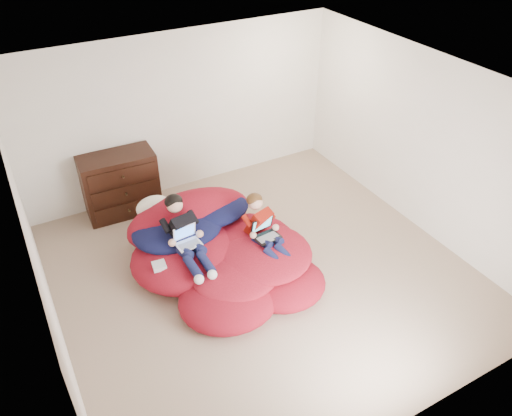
{
  "coord_description": "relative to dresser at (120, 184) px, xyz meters",
  "views": [
    {
      "loc": [
        -2.41,
        -4.21,
        4.44
      ],
      "look_at": [
        0.15,
        0.44,
        0.7
      ],
      "focal_mm": 35.0,
      "sensor_mm": 36.0,
      "label": 1
    }
  ],
  "objects": [
    {
      "name": "room_shell",
      "position": [
        1.16,
        -2.22,
        -0.26
      ],
      "size": [
        5.1,
        5.1,
        2.77
      ],
      "color": "tan",
      "rests_on": "ground"
    },
    {
      "name": "dresser",
      "position": [
        0.0,
        0.0,
        0.0
      ],
      "size": [
        1.09,
        0.62,
        0.96
      ],
      "color": "black",
      "rests_on": "ground"
    },
    {
      "name": "beanbag_pile",
      "position": [
        0.73,
        -1.86,
        -0.21
      ],
      "size": [
        2.21,
        2.33,
        0.85
      ],
      "color": "#A81324",
      "rests_on": "ground"
    },
    {
      "name": "cream_pillow",
      "position": [
        0.18,
        -0.99,
        0.14
      ],
      "size": [
        0.48,
        0.3,
        0.3
      ],
      "primitive_type": "ellipsoid",
      "color": "white",
      "rests_on": "beanbag_pile"
    },
    {
      "name": "older_boy",
      "position": [
        0.31,
        -1.76,
        0.2
      ],
      "size": [
        0.35,
        1.06,
        0.69
      ],
      "color": "black",
      "rests_on": "beanbag_pile"
    },
    {
      "name": "younger_boy",
      "position": [
        1.27,
        -2.05,
        0.13
      ],
      "size": [
        0.36,
        0.93,
        0.65
      ],
      "color": "#A31A0E",
      "rests_on": "beanbag_pile"
    },
    {
      "name": "laptop_white",
      "position": [
        0.31,
        -1.84,
        0.14
      ],
      "size": [
        0.31,
        0.26,
        0.22
      ],
      "color": "silver",
      "rests_on": "older_boy"
    },
    {
      "name": "laptop_black",
      "position": [
        1.27,
        -2.1,
        0.07
      ],
      "size": [
        0.34,
        0.31,
        0.24
      ],
      "color": "black",
      "rests_on": "younger_boy"
    },
    {
      "name": "power_adapter",
      "position": [
        -0.1,
        -1.92,
        -0.06
      ],
      "size": [
        0.18,
        0.18,
        0.06
      ],
      "primitive_type": "cube",
      "rotation": [
        0.0,
        0.0,
        -0.12
      ],
      "color": "silver",
      "rests_on": "beanbag_pile"
    }
  ]
}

